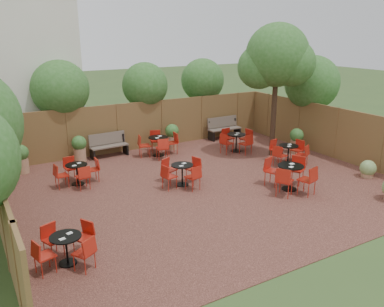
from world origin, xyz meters
TOP-DOWN VIEW (x-y plane):
  - ground at (0.00, 0.00)m, footprint 80.00×80.00m
  - courtyard_paving at (0.00, 0.00)m, footprint 12.00×10.00m
  - fence_back at (0.00, 5.00)m, footprint 12.00×0.08m
  - fence_right at (6.00, 0.00)m, footprint 0.08×10.00m
  - neighbour_building at (-4.50, 8.00)m, footprint 5.00×4.00m
  - overhang_foliage at (-2.57, 2.23)m, footprint 15.60×10.43m
  - courtyard_tree at (4.10, 1.48)m, footprint 2.60×2.50m
  - park_bench_left at (-1.58, 4.63)m, footprint 1.53×0.58m
  - park_bench_right at (3.94, 4.63)m, footprint 1.60×0.53m
  - bistro_tables at (0.41, 0.81)m, footprint 10.28×7.57m
  - planters at (-0.34, 3.61)m, footprint 10.60×3.82m

SIDE VIEW (x-z plane):
  - ground at x=0.00m, z-range 0.00..0.00m
  - courtyard_paving at x=0.00m, z-range 0.00..0.02m
  - bistro_tables at x=0.41m, z-range -0.02..0.90m
  - park_bench_left at x=-1.58m, z-range 0.03..0.96m
  - park_bench_right at x=3.94m, z-range 0.03..1.02m
  - planters at x=-0.34m, z-range 0.05..1.10m
  - fence_back at x=0.00m, z-range 0.00..2.00m
  - fence_right at x=6.00m, z-range 0.00..2.00m
  - overhang_foliage at x=-2.57m, z-range 1.35..4.05m
  - courtyard_tree at x=4.10m, z-range 1.22..6.32m
  - neighbour_building at x=-4.50m, z-range 0.00..8.00m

